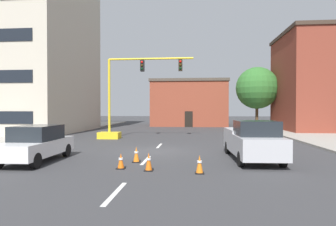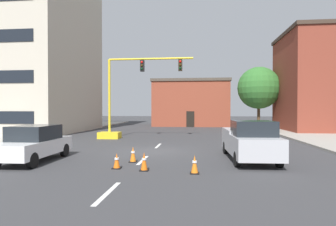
{
  "view_description": "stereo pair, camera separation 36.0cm",
  "coord_description": "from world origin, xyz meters",
  "px_view_note": "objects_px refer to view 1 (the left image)",
  "views": [
    {
      "loc": [
        2.36,
        -16.84,
        2.55
      ],
      "look_at": [
        0.15,
        7.49,
        2.18
      ],
      "focal_mm": 30.34,
      "sensor_mm": 36.0,
      "label": 1
    },
    {
      "loc": [
        2.72,
        -16.8,
        2.55
      ],
      "look_at": [
        0.15,
        7.49,
        2.18
      ],
      "focal_mm": 30.34,
      "sensor_mm": 36.0,
      "label": 2
    }
  ],
  "objects_px": {
    "traffic_signal_gantry": "(121,113)",
    "tree_right_far": "(257,88)",
    "traffic_cone_roadside_a": "(121,161)",
    "sedan_white_near_left": "(36,143)",
    "traffic_cone_roadside_d": "(136,155)",
    "pickup_truck_silver": "(252,140)",
    "traffic_cone_roadside_c": "(149,162)",
    "traffic_cone_roadside_b": "(200,164)"
  },
  "relations": [
    {
      "from": "pickup_truck_silver",
      "to": "traffic_cone_roadside_b",
      "type": "xyz_separation_m",
      "value": [
        -2.67,
        -3.26,
        -0.62
      ]
    },
    {
      "from": "traffic_cone_roadside_b",
      "to": "traffic_cone_roadside_d",
      "type": "distance_m",
      "value": 3.62
    },
    {
      "from": "traffic_signal_gantry",
      "to": "pickup_truck_silver",
      "type": "distance_m",
      "value": 12.99
    },
    {
      "from": "traffic_signal_gantry",
      "to": "traffic_cone_roadside_a",
      "type": "relative_size",
      "value": 12.15
    },
    {
      "from": "traffic_cone_roadside_b",
      "to": "traffic_cone_roadside_d",
      "type": "relative_size",
      "value": 0.97
    },
    {
      "from": "traffic_signal_gantry",
      "to": "sedan_white_near_left",
      "type": "distance_m",
      "value": 10.8
    },
    {
      "from": "traffic_cone_roadside_a",
      "to": "traffic_cone_roadside_d",
      "type": "relative_size",
      "value": 0.88
    },
    {
      "from": "traffic_signal_gantry",
      "to": "traffic_cone_roadside_d",
      "type": "height_order",
      "value": "traffic_signal_gantry"
    },
    {
      "from": "tree_right_far",
      "to": "traffic_cone_roadside_a",
      "type": "distance_m",
      "value": 28.03
    },
    {
      "from": "traffic_signal_gantry",
      "to": "traffic_cone_roadside_c",
      "type": "xyz_separation_m",
      "value": [
        4.37,
        -12.14,
        -1.81
      ]
    },
    {
      "from": "traffic_cone_roadside_a",
      "to": "traffic_cone_roadside_c",
      "type": "bearing_deg",
      "value": -12.85
    },
    {
      "from": "traffic_cone_roadside_a",
      "to": "traffic_cone_roadside_d",
      "type": "height_order",
      "value": "traffic_cone_roadside_d"
    },
    {
      "from": "tree_right_far",
      "to": "traffic_cone_roadside_a",
      "type": "height_order",
      "value": "tree_right_far"
    },
    {
      "from": "sedan_white_near_left",
      "to": "traffic_cone_roadside_c",
      "type": "height_order",
      "value": "sedan_white_near_left"
    },
    {
      "from": "traffic_cone_roadside_a",
      "to": "tree_right_far",
      "type": "bearing_deg",
      "value": 66.27
    },
    {
      "from": "traffic_signal_gantry",
      "to": "traffic_cone_roadside_b",
      "type": "relative_size",
      "value": 10.99
    },
    {
      "from": "traffic_signal_gantry",
      "to": "pickup_truck_silver",
      "type": "bearing_deg",
      "value": -45.26
    },
    {
      "from": "traffic_signal_gantry",
      "to": "tree_right_far",
      "type": "height_order",
      "value": "tree_right_far"
    },
    {
      "from": "traffic_signal_gantry",
      "to": "traffic_cone_roadside_a",
      "type": "bearing_deg",
      "value": -75.23
    },
    {
      "from": "tree_right_far",
      "to": "traffic_cone_roadside_c",
      "type": "bearing_deg",
      "value": -111.11
    },
    {
      "from": "pickup_truck_silver",
      "to": "sedan_white_near_left",
      "type": "bearing_deg",
      "value": -172.09
    },
    {
      "from": "tree_right_far",
      "to": "traffic_cone_roadside_a",
      "type": "bearing_deg",
      "value": -113.73
    },
    {
      "from": "traffic_signal_gantry",
      "to": "pickup_truck_silver",
      "type": "height_order",
      "value": "traffic_signal_gantry"
    },
    {
      "from": "traffic_signal_gantry",
      "to": "traffic_cone_roadside_b",
      "type": "distance_m",
      "value": 14.13
    },
    {
      "from": "traffic_cone_roadside_b",
      "to": "traffic_cone_roadside_d",
      "type": "height_order",
      "value": "traffic_cone_roadside_d"
    },
    {
      "from": "sedan_white_near_left",
      "to": "traffic_cone_roadside_c",
      "type": "bearing_deg",
      "value": -14.71
    },
    {
      "from": "pickup_truck_silver",
      "to": "traffic_cone_roadside_b",
      "type": "distance_m",
      "value": 4.25
    },
    {
      "from": "traffic_cone_roadside_d",
      "to": "traffic_cone_roadside_a",
      "type": "bearing_deg",
      "value": -103.41
    },
    {
      "from": "traffic_cone_roadside_b",
      "to": "traffic_cone_roadside_c",
      "type": "relative_size",
      "value": 0.97
    },
    {
      "from": "pickup_truck_silver",
      "to": "traffic_cone_roadside_c",
      "type": "distance_m",
      "value": 5.61
    },
    {
      "from": "sedan_white_near_left",
      "to": "traffic_cone_roadside_b",
      "type": "relative_size",
      "value": 6.19
    },
    {
      "from": "sedan_white_near_left",
      "to": "traffic_signal_gantry",
      "type": "bearing_deg",
      "value": 82.83
    },
    {
      "from": "traffic_signal_gantry",
      "to": "traffic_cone_roadside_c",
      "type": "distance_m",
      "value": 13.02
    },
    {
      "from": "tree_right_far",
      "to": "traffic_cone_roadside_a",
      "type": "relative_size",
      "value": 11.86
    },
    {
      "from": "traffic_cone_roadside_c",
      "to": "traffic_cone_roadside_d",
      "type": "relative_size",
      "value": 1.01
    },
    {
      "from": "tree_right_far",
      "to": "traffic_cone_roadside_d",
      "type": "xyz_separation_m",
      "value": [
        -10.75,
        -23.77,
        -4.82
      ]
    },
    {
      "from": "pickup_truck_silver",
      "to": "traffic_cone_roadside_c",
      "type": "xyz_separation_m",
      "value": [
        -4.74,
        -2.95,
        -0.6
      ]
    },
    {
      "from": "sedan_white_near_left",
      "to": "traffic_cone_roadside_c",
      "type": "distance_m",
      "value": 5.92
    },
    {
      "from": "traffic_cone_roadside_a",
      "to": "traffic_cone_roadside_b",
      "type": "height_order",
      "value": "traffic_cone_roadside_b"
    },
    {
      "from": "traffic_cone_roadside_b",
      "to": "traffic_cone_roadside_d",
      "type": "xyz_separation_m",
      "value": [
        -2.96,
        2.09,
        0.01
      ]
    },
    {
      "from": "tree_right_far",
      "to": "traffic_cone_roadside_c",
      "type": "height_order",
      "value": "tree_right_far"
    },
    {
      "from": "traffic_cone_roadside_c",
      "to": "tree_right_far",
      "type": "bearing_deg",
      "value": 68.89
    }
  ]
}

